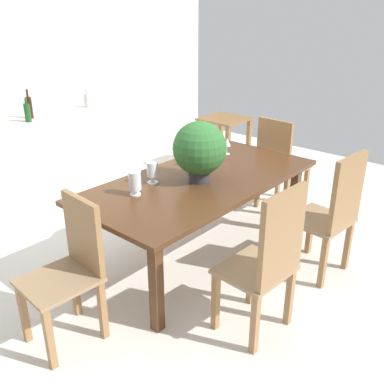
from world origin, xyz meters
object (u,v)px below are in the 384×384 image
crystal_vase_right (152,171)px  wine_bottle_clear (27,112)px  chair_head_end (72,265)px  flower_centerpiece (200,149)px  chair_near_left (269,258)px  crystal_vase_center_near (199,156)px  side_table (224,131)px  wine_bottle_tall (29,107)px  crystal_vase_left (135,182)px  wine_bottle_green (87,100)px  wine_glass (227,143)px  chair_near_right (333,211)px  dining_table (201,187)px  chair_foot_end (279,161)px  kitchen_counter (41,157)px

crystal_vase_right → wine_bottle_clear: size_ratio=0.73×
chair_head_end → flower_centerpiece: 1.33m
chair_near_left → crystal_vase_center_near: bearing=-117.2°
crystal_vase_right → side_table: 2.48m
flower_centerpiece → side_table: size_ratio=0.70×
wine_bottle_tall → wine_bottle_clear: wine_bottle_tall is taller
chair_near_left → flower_centerpiece: flower_centerpiece is taller
crystal_vase_left → wine_bottle_green: size_ratio=0.87×
flower_centerpiece → crystal_vase_left: flower_centerpiece is taller
crystal_vase_left → crystal_vase_right: bearing=15.8°
chair_near_left → crystal_vase_left: chair_near_left is taller
flower_centerpiece → wine_glass: size_ratio=3.05×
chair_near_right → chair_head_end: bearing=-23.8°
flower_centerpiece → chair_head_end: bearing=179.2°
dining_table → chair_foot_end: (1.28, 0.01, -0.11)m
chair_near_right → crystal_vase_right: (-0.80, 1.19, 0.27)m
crystal_vase_right → wine_bottle_clear: (0.02, 1.88, 0.19)m
chair_foot_end → crystal_vase_left: 1.90m
kitchen_counter → side_table: size_ratio=2.37×
crystal_vase_right → side_table: size_ratio=0.25×
flower_centerpiece → wine_glass: flower_centerpiece is taller
flower_centerpiece → wine_bottle_green: flower_centerpiece is taller
wine_bottle_tall → wine_bottle_clear: 0.17m
flower_centerpiece → wine_bottle_tall: (-0.17, 2.26, 0.05)m
chair_near_left → dining_table: bearing=-113.0°
chair_head_end → wine_bottle_tall: 2.54m
wine_bottle_tall → side_table: size_ratio=0.44×
flower_centerpiece → crystal_vase_right: 0.41m
crystal_vase_center_near → wine_bottle_tall: size_ratio=0.53×
chair_near_right → crystal_vase_right: 1.46m
wine_bottle_clear → side_table: wine_bottle_clear is taller
chair_foot_end → chair_near_right: chair_near_right is taller
wine_bottle_green → side_table: (1.40, -1.02, -0.49)m
chair_head_end → wine_bottle_green: (1.81, 2.23, 0.49)m
dining_table → chair_near_left: bearing=-116.4°
chair_near_left → kitchen_counter: (0.31, 3.20, -0.12)m
chair_near_left → crystal_vase_center_near: (0.69, 1.16, 0.25)m
kitchen_counter → wine_bottle_tall: wine_bottle_tall is taller
chair_near_left → wine_glass: (1.13, 1.18, 0.27)m
dining_table → flower_centerpiece: bearing=-154.4°
wine_bottle_green → wine_bottle_clear: (-0.84, -0.12, 0.02)m
kitchen_counter → wine_bottle_green: wine_bottle_green is taller
chair_foot_end → wine_bottle_clear: (-1.60, 2.09, 0.48)m
chair_near_left → chair_near_right: bearing=-176.8°
dining_table → chair_head_end: 1.30m
chair_near_right → crystal_vase_center_near: size_ratio=6.37×
wine_bottle_tall → kitchen_counter: bearing=3.9°
crystal_vase_right → wine_bottle_clear: 1.89m
chair_near_right → wine_glass: chair_near_right is taller
wine_glass → crystal_vase_left: bearing=-176.7°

